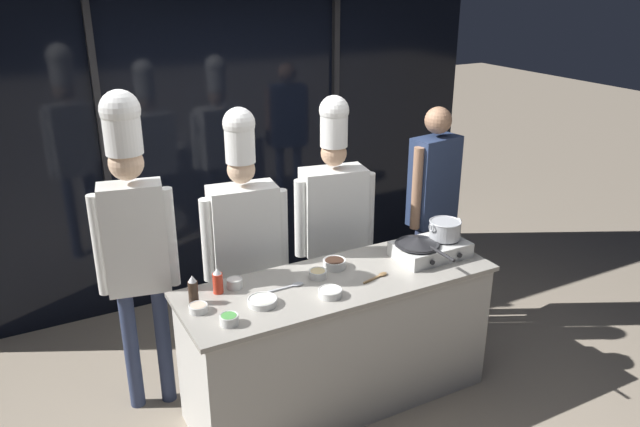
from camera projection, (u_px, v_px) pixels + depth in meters
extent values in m
plane|color=gray|center=(338.00, 398.00, 4.18)|extent=(24.00, 24.00, 0.00)
cube|color=black|center=(228.00, 140.00, 5.24)|extent=(4.76, 0.04, 2.70)
cube|color=#232326|center=(105.00, 157.00, 4.76)|extent=(0.05, 0.05, 2.70)
cube|color=#232326|center=(335.00, 127.00, 5.65)|extent=(0.05, 0.05, 2.70)
cube|color=beige|center=(338.00, 343.00, 4.03)|extent=(1.94, 0.64, 0.87)
cube|color=#A39E93|center=(339.00, 281.00, 3.86)|extent=(2.00, 0.68, 0.03)
cube|color=silver|center=(431.00, 250.00, 4.15)|extent=(0.48, 0.31, 0.10)
cylinder|color=black|center=(418.00, 245.00, 4.08)|extent=(0.19, 0.19, 0.01)
cylinder|color=black|center=(432.00, 262.00, 3.96)|extent=(0.03, 0.01, 0.03)
cylinder|color=black|center=(444.00, 239.00, 4.17)|extent=(0.19, 0.19, 0.01)
cylinder|color=black|center=(460.00, 255.00, 4.06)|extent=(0.03, 0.01, 0.03)
cylinder|color=#232326|center=(418.00, 244.00, 4.07)|extent=(0.28, 0.28, 0.01)
cone|color=#232326|center=(418.00, 241.00, 4.06)|extent=(0.30, 0.30, 0.05)
cylinder|color=black|center=(442.00, 254.00, 3.85)|extent=(0.02, 0.22, 0.02)
cylinder|color=#B7BABF|center=(445.00, 230.00, 4.15)|extent=(0.21, 0.21, 0.12)
torus|color=#B7BABF|center=(446.00, 222.00, 4.13)|extent=(0.21, 0.21, 0.01)
torus|color=#B7BABF|center=(432.00, 228.00, 4.09)|extent=(0.01, 0.05, 0.05)
torus|color=#B7BABF|center=(459.00, 222.00, 4.19)|extent=(0.01, 0.05, 0.05)
cylinder|color=red|center=(218.00, 283.00, 3.67)|extent=(0.06, 0.06, 0.12)
cone|color=white|center=(217.00, 271.00, 3.64)|extent=(0.05, 0.05, 0.04)
cylinder|color=#332319|center=(193.00, 293.00, 3.55)|extent=(0.06, 0.06, 0.14)
cone|color=white|center=(192.00, 279.00, 3.52)|extent=(0.05, 0.05, 0.04)
cylinder|color=white|center=(318.00, 274.00, 3.87)|extent=(0.11, 0.11, 0.04)
torus|color=white|center=(318.00, 271.00, 3.86)|extent=(0.11, 0.11, 0.01)
cylinder|color=#E0C689|center=(318.00, 272.00, 3.87)|extent=(0.09, 0.09, 0.02)
cylinder|color=white|center=(262.00, 302.00, 3.56)|extent=(0.17, 0.17, 0.04)
torus|color=white|center=(262.00, 299.00, 3.55)|extent=(0.17, 0.17, 0.01)
cylinder|color=silver|center=(262.00, 300.00, 3.55)|extent=(0.14, 0.14, 0.02)
cylinder|color=white|center=(229.00, 320.00, 3.36)|extent=(0.10, 0.10, 0.05)
torus|color=white|center=(229.00, 316.00, 3.35)|extent=(0.10, 0.10, 0.01)
cylinder|color=#4C9E47|center=(229.00, 318.00, 3.35)|extent=(0.08, 0.08, 0.03)
cylinder|color=white|center=(198.00, 308.00, 3.48)|extent=(0.11, 0.11, 0.04)
torus|color=white|center=(198.00, 305.00, 3.47)|extent=(0.11, 0.11, 0.01)
cylinder|color=beige|center=(198.00, 307.00, 3.48)|extent=(0.09, 0.09, 0.02)
cylinder|color=white|center=(330.00, 293.00, 3.65)|extent=(0.14, 0.14, 0.04)
torus|color=white|center=(330.00, 290.00, 3.64)|extent=(0.14, 0.14, 0.01)
cylinder|color=silver|center=(330.00, 291.00, 3.64)|extent=(0.11, 0.11, 0.02)
cylinder|color=white|center=(334.00, 264.00, 4.00)|extent=(0.15, 0.15, 0.05)
torus|color=white|center=(334.00, 260.00, 3.99)|extent=(0.15, 0.15, 0.01)
cylinder|color=#382319|center=(334.00, 262.00, 3.99)|extent=(0.12, 0.12, 0.03)
cylinder|color=white|center=(235.00, 283.00, 3.75)|extent=(0.09, 0.09, 0.05)
torus|color=white|center=(234.00, 279.00, 3.74)|extent=(0.10, 0.10, 0.01)
cylinder|color=white|center=(235.00, 281.00, 3.74)|extent=(0.08, 0.08, 0.03)
cube|color=#B2B5BA|center=(280.00, 289.00, 3.72)|extent=(0.16, 0.02, 0.01)
ellipsoid|color=#B2B5BA|center=(298.00, 284.00, 3.78)|extent=(0.08, 0.05, 0.02)
cube|color=olive|center=(372.00, 280.00, 3.84)|extent=(0.14, 0.05, 0.01)
ellipsoid|color=olive|center=(383.00, 274.00, 3.90)|extent=(0.07, 0.05, 0.02)
cylinder|color=#2D3856|center=(164.00, 344.00, 4.03)|extent=(0.10, 0.10, 0.85)
cylinder|color=#2D3856|center=(132.00, 350.00, 3.98)|extent=(0.10, 0.10, 0.85)
cube|color=white|center=(135.00, 238.00, 3.72)|extent=(0.40, 0.26, 0.68)
cylinder|color=white|center=(170.00, 237.00, 3.76)|extent=(0.07, 0.07, 0.63)
cylinder|color=white|center=(99.00, 246.00, 3.65)|extent=(0.07, 0.07, 0.63)
sphere|color=beige|center=(126.00, 163.00, 3.55)|extent=(0.20, 0.20, 0.20)
cylinder|color=white|center=(122.00, 132.00, 3.49)|extent=(0.21, 0.21, 0.25)
sphere|color=white|center=(120.00, 110.00, 3.44)|extent=(0.23, 0.23, 0.23)
cylinder|color=#4C4C51|center=(265.00, 317.00, 4.43)|extent=(0.12, 0.12, 0.76)
cylinder|color=#4C4C51|center=(231.00, 323.00, 4.35)|extent=(0.12, 0.12, 0.76)
cube|color=white|center=(244.00, 230.00, 4.14)|extent=(0.47, 0.29, 0.62)
cylinder|color=white|center=(281.00, 230.00, 4.20)|extent=(0.09, 0.09, 0.57)
cylinder|color=white|center=(208.00, 240.00, 4.03)|extent=(0.09, 0.09, 0.57)
sphere|color=beige|center=(241.00, 170.00, 3.99)|extent=(0.18, 0.18, 0.18)
cylinder|color=white|center=(240.00, 143.00, 3.92)|extent=(0.19, 0.19, 0.25)
sphere|color=white|center=(239.00, 123.00, 3.88)|extent=(0.21, 0.21, 0.21)
cylinder|color=#232326|center=(348.00, 292.00, 4.77)|extent=(0.12, 0.12, 0.76)
cylinder|color=#232326|center=(317.00, 297.00, 4.70)|extent=(0.12, 0.12, 0.76)
cube|color=white|center=(333.00, 210.00, 4.49)|extent=(0.49, 0.31, 0.62)
cylinder|color=white|center=(368.00, 210.00, 4.54)|extent=(0.09, 0.09, 0.57)
cylinder|color=white|center=(301.00, 218.00, 4.39)|extent=(0.09, 0.09, 0.57)
sphere|color=tan|center=(334.00, 153.00, 4.33)|extent=(0.18, 0.18, 0.18)
cylinder|color=white|center=(334.00, 129.00, 4.27)|extent=(0.19, 0.19, 0.25)
sphere|color=white|center=(334.00, 110.00, 4.22)|extent=(0.21, 0.21, 0.21)
cylinder|color=#2D3856|center=(437.00, 268.00, 5.07)|extent=(0.10, 0.10, 0.85)
cylinder|color=#2D3856|center=(418.00, 275.00, 4.96)|extent=(0.10, 0.10, 0.85)
cube|color=navy|center=(434.00, 181.00, 4.73)|extent=(0.40, 0.25, 0.68)
cylinder|color=#A87A5B|center=(456.00, 178.00, 4.83)|extent=(0.08, 0.08, 0.63)
cylinder|color=#A87A5B|center=(417.00, 189.00, 4.60)|extent=(0.08, 0.08, 0.63)
sphere|color=#A87A5B|center=(438.00, 120.00, 4.56)|extent=(0.20, 0.20, 0.20)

